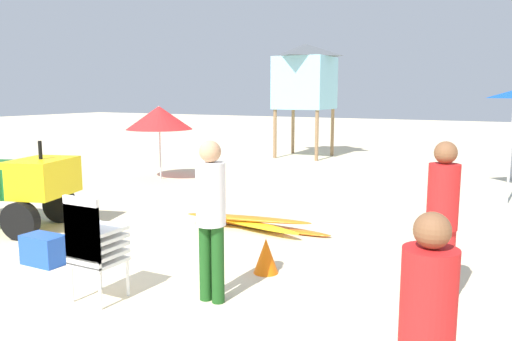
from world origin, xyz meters
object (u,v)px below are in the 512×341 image
stacked_plastic_chairs (91,241)px  lifeguard_near_right (211,210)px  surfboard_pile (253,223)px  cooler_box (44,250)px  traffic_cone_near (266,256)px  lifeguard_near_center (427,328)px  lifeguard_near_left (442,213)px  beach_umbrella_left (159,118)px  lifeguard_tower (305,76)px

stacked_plastic_chairs → lifeguard_near_right: lifeguard_near_right is taller
surfboard_pile → cooler_box: 3.28m
stacked_plastic_chairs → traffic_cone_near: 2.16m
lifeguard_near_center → stacked_plastic_chairs: bearing=165.9°
lifeguard_near_center → lifeguard_near_right: size_ratio=0.91×
lifeguard_near_left → beach_umbrella_left: size_ratio=0.92×
stacked_plastic_chairs → lifeguard_tower: 13.32m
lifeguard_tower → stacked_plastic_chairs: bearing=-77.5°
lifeguard_tower → traffic_cone_near: 12.16m
lifeguard_near_left → lifeguard_near_right: 2.43m
lifeguard_tower → cooler_box: (1.33, -12.24, -2.64)m
lifeguard_near_left → traffic_cone_near: lifeguard_near_left is taller
surfboard_pile → lifeguard_tower: lifeguard_tower is taller
lifeguard_tower → traffic_cone_near: (4.11, -11.14, -2.62)m
stacked_plastic_chairs → cooler_box: bearing=158.6°
lifeguard_near_center → lifeguard_near_right: lifeguard_near_right is taller
cooler_box → lifeguard_tower: bearing=96.2°
lifeguard_near_right → cooler_box: bearing=-179.2°
surfboard_pile → traffic_cone_near: traffic_cone_near is taller
surfboard_pile → lifeguard_near_left: 3.80m
lifeguard_near_right → lifeguard_near_center: bearing=-31.8°
cooler_box → lifeguard_near_right: bearing=0.8°
lifeguard_near_left → beach_umbrella_left: (-7.74, 5.05, 0.59)m
stacked_plastic_chairs → beach_umbrella_left: size_ratio=0.62×
lifeguard_near_left → cooler_box: size_ratio=3.15×
lifeguard_near_center → lifeguard_tower: lifeguard_tower is taller
cooler_box → beach_umbrella_left: bearing=115.3°
surfboard_pile → lifeguard_tower: bearing=107.6°
stacked_plastic_chairs → beach_umbrella_left: 8.05m
surfboard_pile → lifeguard_near_left: (3.22, -1.80, 0.92)m
surfboard_pile → lifeguard_near_center: 5.63m
lifeguard_near_right → traffic_cone_near: (0.13, 1.06, -0.80)m
lifeguard_near_right → cooler_box: (-2.65, -0.04, -0.83)m
traffic_cone_near → beach_umbrella_left: bearing=138.6°
stacked_plastic_chairs → lifeguard_near_right: size_ratio=0.68×
lifeguard_near_center → beach_umbrella_left: size_ratio=0.83×
lifeguard_near_right → traffic_cone_near: size_ratio=3.91×
lifeguard_near_right → cooler_box: lifeguard_near_right is taller
lifeguard_near_left → beach_umbrella_left: 9.26m
stacked_plastic_chairs → surfboard_pile: stacked_plastic_chairs is taller
lifeguard_near_center → beach_umbrella_left: beach_umbrella_left is taller
lifeguard_near_right → traffic_cone_near: 1.33m
surfboard_pile → lifeguard_near_right: bearing=-70.3°
traffic_cone_near → cooler_box: traffic_cone_near is taller
surfboard_pile → traffic_cone_near: bearing=-57.0°
stacked_plastic_chairs → lifeguard_near_center: size_ratio=0.74×
stacked_plastic_chairs → lifeguard_near_left: size_ratio=0.67×
beach_umbrella_left → traffic_cone_near: beach_umbrella_left is taller
lifeguard_near_right → beach_umbrella_left: (-5.52, 6.04, 0.60)m
stacked_plastic_chairs → lifeguard_near_right: 1.33m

